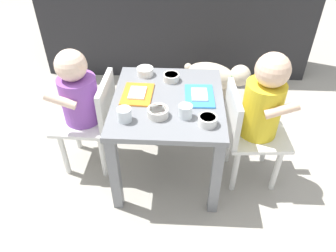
{
  "coord_description": "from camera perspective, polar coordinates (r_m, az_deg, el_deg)",
  "views": [
    {
      "loc": [
        0.06,
        -1.22,
        1.3
      ],
      "look_at": [
        0.0,
        0.0,
        0.29
      ],
      "focal_mm": 35.01,
      "sensor_mm": 36.0,
      "label": 1
    }
  ],
  "objects": [
    {
      "name": "veggie_bowl_near",
      "position": [
        1.66,
        -4.01,
        9.51
      ],
      "size": [
        0.08,
        0.08,
        0.04
      ],
      "color": "white",
      "rests_on": "dining_table"
    },
    {
      "name": "cereal_bowl_right_side",
      "position": [
        1.34,
        6.9,
        1.03
      ],
      "size": [
        0.08,
        0.08,
        0.04
      ],
      "color": "white",
      "rests_on": "dining_table"
    },
    {
      "name": "food_tray_right",
      "position": [
        1.51,
        5.49,
        5.29
      ],
      "size": [
        0.14,
        0.19,
        0.02
      ],
      "color": "#388CD8",
      "rests_on": "dining_table"
    },
    {
      "name": "cereal_bowl_left_side",
      "position": [
        1.61,
        0.57,
        8.51
      ],
      "size": [
        0.08,
        0.08,
        0.03
      ],
      "color": "silver",
      "rests_on": "dining_table"
    },
    {
      "name": "seated_child_right",
      "position": [
        1.52,
        15.78,
        3.23
      ],
      "size": [
        0.3,
        0.3,
        0.7
      ],
      "color": "silver",
      "rests_on": "ground"
    },
    {
      "name": "kitchen_cabinet_back",
      "position": [
        2.5,
        1.43,
        19.67
      ],
      "size": [
        1.93,
        0.35,
        0.91
      ],
      "primitive_type": "cube",
      "color": "#232326",
      "rests_on": "ground"
    },
    {
      "name": "dining_table",
      "position": [
        1.54,
        0.0,
        2.13
      ],
      "size": [
        0.5,
        0.57,
        0.45
      ],
      "color": "slate",
      "rests_on": "ground"
    },
    {
      "name": "ground_plane",
      "position": [
        1.78,
        0.0,
        -7.29
      ],
      "size": [
        7.0,
        7.0,
        0.0
      ],
      "primitive_type": "plane",
      "color": "#9E998E"
    },
    {
      "name": "water_cup_right",
      "position": [
        1.37,
        3.05,
        2.46
      ],
      "size": [
        0.06,
        0.06,
        0.06
      ],
      "color": "white",
      "rests_on": "dining_table"
    },
    {
      "name": "veggie_bowl_far",
      "position": [
        1.38,
        -1.78,
        2.43
      ],
      "size": [
        0.09,
        0.09,
        0.04
      ],
      "color": "silver",
      "rests_on": "dining_table"
    },
    {
      "name": "water_cup_left",
      "position": [
        1.36,
        -7.6,
        1.85
      ],
      "size": [
        0.06,
        0.06,
        0.06
      ],
      "color": "white",
      "rests_on": "dining_table"
    },
    {
      "name": "food_tray_left",
      "position": [
        1.52,
        -5.34,
        5.6
      ],
      "size": [
        0.14,
        0.19,
        0.02
      ],
      "color": "orange",
      "rests_on": "dining_table"
    },
    {
      "name": "dog",
      "position": [
        2.18,
        8.4,
        8.5
      ],
      "size": [
        0.44,
        0.26,
        0.3
      ],
      "color": "beige",
      "rests_on": "ground"
    },
    {
      "name": "seated_child_left",
      "position": [
        1.61,
        -14.85,
        4.81
      ],
      "size": [
        0.29,
        0.29,
        0.66
      ],
      "color": "silver",
      "rests_on": "ground"
    }
  ]
}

